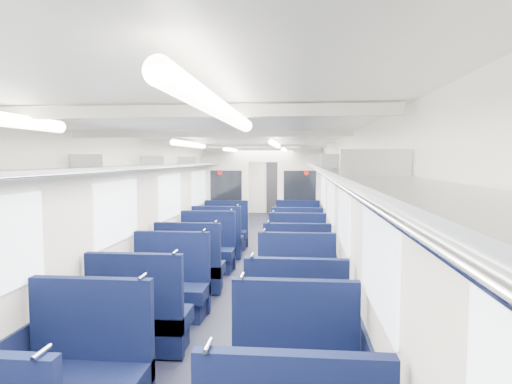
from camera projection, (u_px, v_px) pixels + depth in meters
name	position (u px, v px, depth m)	size (l,w,h in m)	color
floor	(252.00, 270.00, 8.42)	(2.80, 18.00, 0.01)	black
ceiling	(252.00, 144.00, 8.25)	(2.80, 18.00, 0.01)	silver
wall_left	(178.00, 207.00, 8.47)	(0.02, 18.00, 2.35)	beige
dado_left	(180.00, 250.00, 8.53)	(0.03, 17.90, 0.70)	black
wall_right	(329.00, 208.00, 8.21)	(0.02, 18.00, 2.35)	beige
dado_right	(328.00, 253.00, 8.27)	(0.03, 17.90, 0.70)	black
wall_far	(276.00, 182.00, 17.27)	(2.80, 0.02, 2.35)	beige
luggage_rack_left	(188.00, 164.00, 8.39)	(0.36, 17.40, 0.18)	#B2B5BA
luggage_rack_right	(319.00, 164.00, 8.17)	(0.36, 17.40, 0.18)	#B2B5BA
windows	(250.00, 196.00, 7.87)	(2.78, 15.60, 0.75)	white
ceiling_fittings	(251.00, 147.00, 8.00)	(2.70, 16.06, 0.11)	beige
end_door	(276.00, 187.00, 17.23)	(0.75, 0.06, 2.00)	black
bulkhead	(263.00, 194.00, 10.73)	(2.80, 0.10, 2.35)	beige
seat_6	(85.00, 376.00, 3.58)	(1.02, 0.56, 1.14)	#0A1233
seat_7	(295.00, 380.00, 3.52)	(1.02, 0.56, 1.14)	#0A1233
seat_8	(140.00, 321.00, 4.81)	(1.02, 0.56, 1.14)	#0A1233
seat_9	(296.00, 329.00, 4.58)	(1.02, 0.56, 1.14)	#0A1233
seat_10	(170.00, 290.00, 5.92)	(1.02, 0.56, 1.14)	#0A1233
seat_11	(296.00, 292.00, 5.83)	(1.02, 0.56, 1.14)	#0A1233
seat_12	(190.00, 270.00, 7.03)	(1.02, 0.56, 1.14)	#0A1233
seat_13	(297.00, 271.00, 6.96)	(1.02, 0.56, 1.14)	#0A1233
seat_14	(207.00, 252.00, 8.32)	(1.02, 0.56, 1.14)	#0A1233
seat_15	(297.00, 256.00, 8.01)	(1.02, 0.56, 1.14)	#0A1233
seat_16	(218.00, 241.00, 9.43)	(1.02, 0.56, 1.14)	#0A1233
seat_17	(297.00, 244.00, 9.17)	(1.02, 0.56, 1.14)	#0A1233
seat_18	(225.00, 234.00, 10.42)	(1.02, 0.56, 1.14)	#0A1233
seat_19	(298.00, 233.00, 10.50)	(1.02, 0.56, 1.14)	#0A1233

